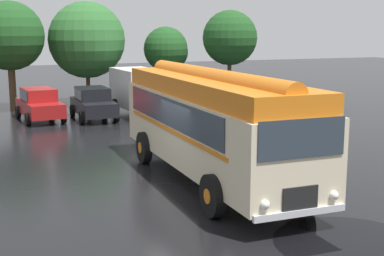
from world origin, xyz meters
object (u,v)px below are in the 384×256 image
vintage_bus (211,120)px  box_van (141,91)px  car_near_left (39,104)px  car_mid_left (93,103)px

vintage_bus → box_van: vintage_bus is taller
vintage_bus → box_van: bearing=81.7°
vintage_bus → car_near_left: size_ratio=2.35×
vintage_bus → car_near_left: vintage_bus is taller
car_mid_left → box_van: (2.73, 0.26, 0.52)m
car_mid_left → vintage_bus: bearing=-86.6°
car_mid_left → box_van: 2.79m
car_mid_left → car_near_left: bearing=165.7°
car_near_left → box_van: size_ratio=0.74×
box_van → car_near_left: bearing=175.5°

